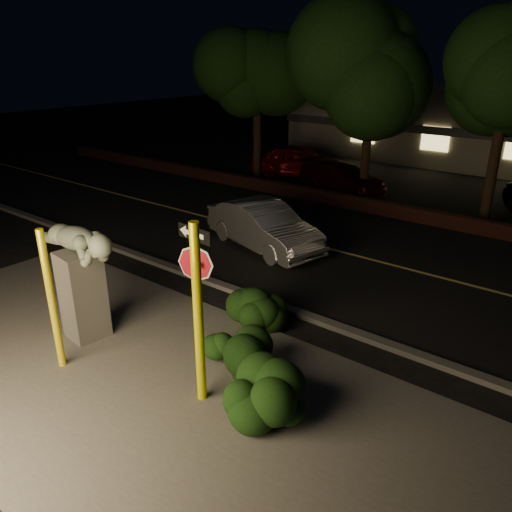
{
  "coord_description": "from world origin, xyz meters",
  "views": [
    {
      "loc": [
        6.56,
        -5.73,
        5.67
      ],
      "look_at": [
        0.46,
        2.09,
        1.6
      ],
      "focal_mm": 35.0,
      "sensor_mm": 36.0,
      "label": 1
    }
  ],
  "objects_px": {
    "signpost": "(195,264)",
    "sculpture": "(80,268)",
    "yellow_pole_right": "(198,317)",
    "silver_sedan": "(264,226)",
    "yellow_pole_left": "(52,301)",
    "parked_car_darkred": "(342,178)",
    "parked_car_red": "(298,161)"
  },
  "relations": [
    {
      "from": "yellow_pole_left",
      "to": "silver_sedan",
      "type": "relative_size",
      "value": 0.66
    },
    {
      "from": "sculpture",
      "to": "parked_car_darkred",
      "type": "relative_size",
      "value": 0.62
    },
    {
      "from": "silver_sedan",
      "to": "signpost",
      "type": "bearing_deg",
      "value": -140.42
    },
    {
      "from": "sculpture",
      "to": "silver_sedan",
      "type": "bearing_deg",
      "value": 98.74
    },
    {
      "from": "yellow_pole_left",
      "to": "signpost",
      "type": "relative_size",
      "value": 1.07
    },
    {
      "from": "signpost",
      "to": "sculpture",
      "type": "bearing_deg",
      "value": -147.39
    },
    {
      "from": "yellow_pole_right",
      "to": "silver_sedan",
      "type": "relative_size",
      "value": 0.77
    },
    {
      "from": "yellow_pole_left",
      "to": "parked_car_red",
      "type": "xyz_separation_m",
      "value": [
        -5.19,
        16.12,
        -0.64
      ]
    },
    {
      "from": "yellow_pole_right",
      "to": "parked_car_red",
      "type": "distance_m",
      "value": 17.18
    },
    {
      "from": "silver_sedan",
      "to": "parked_car_red",
      "type": "xyz_separation_m",
      "value": [
        -4.44,
        8.66,
        0.07
      ]
    },
    {
      "from": "signpost",
      "to": "silver_sedan",
      "type": "height_order",
      "value": "signpost"
    },
    {
      "from": "signpost",
      "to": "parked_car_darkred",
      "type": "distance_m",
      "value": 13.45
    },
    {
      "from": "yellow_pole_right",
      "to": "sculpture",
      "type": "distance_m",
      "value": 3.36
    },
    {
      "from": "yellow_pole_left",
      "to": "parked_car_darkred",
      "type": "height_order",
      "value": "yellow_pole_left"
    },
    {
      "from": "parked_car_red",
      "to": "parked_car_darkred",
      "type": "xyz_separation_m",
      "value": [
        3.05,
        -1.14,
        -0.17
      ]
    },
    {
      "from": "yellow_pole_left",
      "to": "silver_sedan",
      "type": "distance_m",
      "value": 7.53
    },
    {
      "from": "yellow_pole_left",
      "to": "yellow_pole_right",
      "type": "xyz_separation_m",
      "value": [
        2.84,
        0.96,
        0.23
      ]
    },
    {
      "from": "yellow_pole_right",
      "to": "signpost",
      "type": "height_order",
      "value": "yellow_pole_right"
    },
    {
      "from": "silver_sedan",
      "to": "parked_car_red",
      "type": "distance_m",
      "value": 9.73
    },
    {
      "from": "yellow_pole_left",
      "to": "sculpture",
      "type": "relative_size",
      "value": 1.09
    },
    {
      "from": "yellow_pole_left",
      "to": "silver_sedan",
      "type": "xyz_separation_m",
      "value": [
        -0.74,
        7.46,
        -0.71
      ]
    },
    {
      "from": "yellow_pole_right",
      "to": "parked_car_darkred",
      "type": "bearing_deg",
      "value": 109.55
    },
    {
      "from": "yellow_pole_left",
      "to": "silver_sedan",
      "type": "bearing_deg",
      "value": 95.69
    },
    {
      "from": "sculpture",
      "to": "yellow_pole_left",
      "type": "bearing_deg",
      "value": -55.11
    },
    {
      "from": "silver_sedan",
      "to": "yellow_pole_left",
      "type": "bearing_deg",
      "value": -158.75
    },
    {
      "from": "sculpture",
      "to": "silver_sedan",
      "type": "relative_size",
      "value": 0.6
    },
    {
      "from": "silver_sedan",
      "to": "yellow_pole_right",
      "type": "bearing_deg",
      "value": -135.62
    },
    {
      "from": "parked_car_darkred",
      "to": "yellow_pole_right",
      "type": "bearing_deg",
      "value": -149.35
    },
    {
      "from": "yellow_pole_left",
      "to": "yellow_pole_right",
      "type": "height_order",
      "value": "yellow_pole_right"
    },
    {
      "from": "yellow_pole_right",
      "to": "silver_sedan",
      "type": "height_order",
      "value": "yellow_pole_right"
    },
    {
      "from": "sculpture",
      "to": "parked_car_darkred",
      "type": "xyz_separation_m",
      "value": [
        -1.62,
        14.0,
        -0.99
      ]
    },
    {
      "from": "yellow_pole_left",
      "to": "sculpture",
      "type": "bearing_deg",
      "value": 118.13
    }
  ]
}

